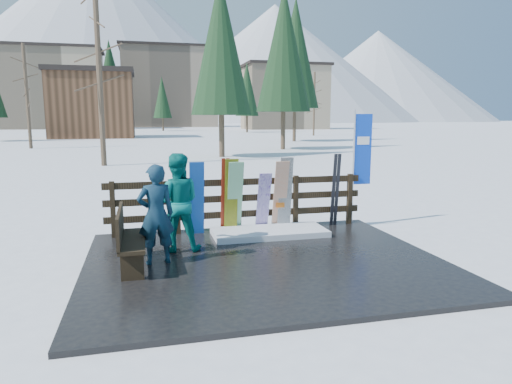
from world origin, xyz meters
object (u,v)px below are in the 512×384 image
object	(u,v)px
snowboard_3	(263,202)
snowboard_4	(285,194)
snowboard_0	(197,199)
bench	(127,237)
snowboard_5	(280,196)
person_back	(177,202)
snowboard_1	(235,197)
rental_flag	(361,154)
person_front	(156,214)
snowboard_2	(231,196)

from	to	relation	value
snowboard_3	snowboard_4	xyz separation A→B (m)	(0.49, 0.00, 0.16)
snowboard_0	snowboard_3	world-z (taller)	snowboard_0
bench	snowboard_5	bearing A→B (deg)	30.73
person_back	snowboard_0	bearing A→B (deg)	-108.70
snowboard_1	rental_flag	size ratio (longest dim) A/B	0.61
snowboard_0	snowboard_3	distance (m)	1.43
bench	snowboard_1	bearing A→B (deg)	41.07
bench	snowboard_0	distance (m)	2.30
snowboard_3	person_front	xyz separation A→B (m)	(-2.29, -1.72, 0.20)
snowboard_1	snowboard_3	size ratio (longest dim) A/B	1.19
snowboard_4	rental_flag	xyz separation A→B (m)	(1.88, 0.27, 0.81)
snowboard_4	person_back	distance (m)	2.60
snowboard_0	bench	bearing A→B (deg)	-125.63
snowboard_1	snowboard_3	world-z (taller)	snowboard_1
snowboard_5	person_back	bearing A→B (deg)	-155.67
snowboard_0	snowboard_5	xyz separation A→B (m)	(1.80, 0.00, -0.01)
person_front	snowboard_0	bearing A→B (deg)	-126.24
rental_flag	person_front	world-z (taller)	rental_flag
snowboard_1	snowboard_2	distance (m)	0.09
snowboard_4	snowboard_5	size ratio (longest dim) A/B	1.03
snowboard_1	snowboard_5	distance (m)	0.99
person_front	bench	bearing A→B (deg)	7.97
snowboard_4	person_front	distance (m)	3.26
rental_flag	person_back	size ratio (longest dim) A/B	1.45
snowboard_1	snowboard_4	bearing A→B (deg)	0.00
snowboard_4	snowboard_5	bearing A→B (deg)	-180.00
bench	person_back	size ratio (longest dim) A/B	0.84
snowboard_1	snowboard_2	size ratio (longest dim) A/B	0.99
snowboard_0	snowboard_4	xyz separation A→B (m)	(1.91, 0.00, 0.03)
rental_flag	snowboard_4	bearing A→B (deg)	-171.83
rental_flag	person_back	world-z (taller)	rental_flag
snowboard_4	snowboard_0	bearing A→B (deg)	-180.00
snowboard_1	person_front	size ratio (longest dim) A/B	0.94
bench	person_front	xyz separation A→B (m)	(0.46, 0.14, 0.32)
snowboard_1	snowboard_5	bearing A→B (deg)	0.00
bench	person_front	size ratio (longest dim) A/B	0.90
snowboard_3	snowboard_5	xyz separation A→B (m)	(0.38, 0.00, 0.12)
rental_flag	snowboard_0	bearing A→B (deg)	-175.92
bench	snowboard_2	bearing A→B (deg)	42.17
snowboard_3	snowboard_5	distance (m)	0.39
snowboard_4	snowboard_1	bearing A→B (deg)	-180.00
rental_flag	person_front	distance (m)	5.12
snowboard_0	snowboard_1	world-z (taller)	snowboard_0
bench	snowboard_0	xyz separation A→B (m)	(1.33, 1.86, 0.25)
snowboard_0	snowboard_2	bearing A→B (deg)	0.00
person_back	bench	bearing A→B (deg)	50.51
bench	snowboard_3	xyz separation A→B (m)	(2.75, 1.86, 0.12)
snowboard_5	snowboard_3	bearing A→B (deg)	180.00
snowboard_5	person_front	world-z (taller)	person_front
snowboard_5	snowboard_0	bearing A→B (deg)	180.00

